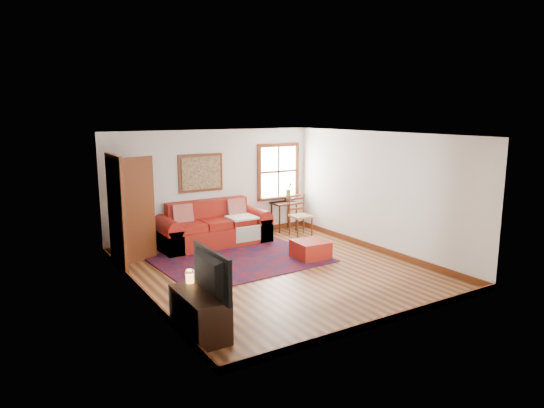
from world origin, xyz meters
TOP-DOWN VIEW (x-y plane):
  - ground at (0.00, 0.00)m, footprint 5.50×5.50m
  - room_envelope at (0.00, 0.02)m, footprint 5.04×5.54m
  - window at (1.78, 2.70)m, footprint 1.18×0.20m
  - doorway at (-2.21, 1.78)m, footprint 0.89×1.08m
  - framed_artwork at (-0.30, 2.71)m, footprint 1.05×0.07m
  - persian_rug at (-0.28, 0.98)m, footprint 3.25×2.65m
  - red_leather_sofa at (-0.23, 2.28)m, footprint 2.44×1.01m
  - red_ottoman at (0.98, 0.29)m, footprint 0.66×0.66m
  - side_table at (1.79, 2.53)m, footprint 0.59×0.44m
  - ladder_back_chair at (1.83, 1.91)m, footprint 0.48×0.46m
  - media_cabinet at (-2.25, -1.67)m, footprint 0.47×1.04m
  - television at (-2.23, -1.81)m, footprint 0.14×1.05m
  - candle_hurricane at (-2.20, -1.24)m, footprint 0.12×0.12m

SIDE VIEW (x-z plane):
  - ground at x=0.00m, z-range 0.00..0.00m
  - persian_rug at x=-0.28m, z-range 0.00..0.02m
  - red_ottoman at x=0.98m, z-range 0.00..0.36m
  - media_cabinet at x=-2.25m, z-range 0.00..0.57m
  - red_leather_sofa at x=-0.23m, z-range -0.16..0.79m
  - ladder_back_chair at x=1.83m, z-range 0.04..1.01m
  - side_table at x=1.79m, z-range 0.23..0.94m
  - candle_hurricane at x=-2.20m, z-range 0.57..0.75m
  - television at x=-2.23m, z-range 0.57..1.17m
  - doorway at x=-2.21m, z-range 0.00..2.14m
  - window at x=1.78m, z-range 0.62..2.00m
  - framed_artwork at x=-0.30m, z-range 1.13..1.98m
  - room_envelope at x=0.00m, z-range 0.39..2.91m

